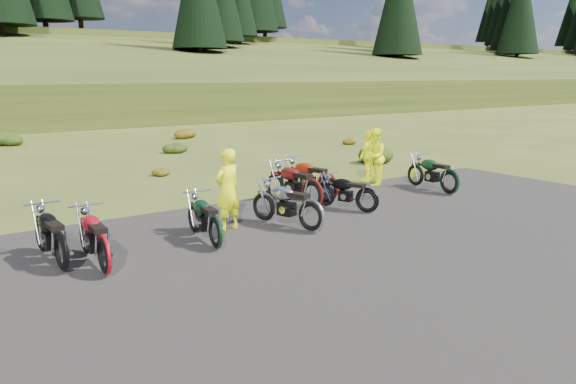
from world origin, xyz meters
TOP-DOWN VIEW (x-y plane):
  - ground at (0.00, 0.00)m, footprint 300.00×300.00m
  - gravel_pad at (0.00, -2.00)m, footprint 20.00×12.00m
  - conifer_33 at (63.00, 60.00)m, footprint 6.16×6.16m
  - conifer_34 at (69.00, 66.00)m, footprint 5.72×5.72m
  - conifer_35 at (75.00, 72.00)m, footprint 5.28×5.28m
  - conifer_37 at (87.00, 53.00)m, footprint 7.48×7.48m
  - conifer_38 at (93.00, 59.00)m, footprint 7.04×7.04m
  - conifer_39 at (99.00, 65.00)m, footprint 6.60×6.60m
  - conifer_40 at (105.00, 71.00)m, footprint 6.16×6.16m
  - conifer_41 at (111.00, 77.00)m, footprint 5.72×5.72m
  - conifer_45 at (135.00, 70.00)m, footprint 7.04×7.04m
  - shrub_3 at (-3.30, 21.90)m, footprint 1.56×1.56m
  - shrub_4 at (-0.40, 9.20)m, footprint 0.77×0.77m
  - shrub_5 at (2.50, 14.50)m, footprint 1.03×1.03m
  - shrub_6 at (5.40, 19.80)m, footprint 1.30×1.30m
  - shrub_7 at (8.30, 7.10)m, footprint 1.56×1.56m
  - shrub_8 at (11.20, 12.40)m, footprint 0.77×0.77m
  - motorcycle_0 at (-5.75, 0.73)m, footprint 0.79×2.15m
  - motorcycle_1 at (-5.16, 0.08)m, footprint 0.79×2.14m
  - motorcycle_2 at (-2.78, 0.32)m, footprint 0.89×2.07m
  - motorcycle_3 at (-0.39, 0.19)m, footprint 1.28×2.30m
  - motorcycle_4 at (1.00, 1.97)m, footprint 1.02×2.39m
  - motorcycle_5 at (1.92, 0.81)m, footprint 1.29×1.99m
  - motorcycle_6 at (1.98, 2.52)m, footprint 1.19×2.38m
  - motorcycle_7 at (5.56, 1.11)m, footprint 0.85×2.21m
  - person_middle at (-1.86, 1.44)m, footprint 0.79×0.61m
  - person_right_a at (4.65, 3.45)m, footprint 1.15×1.12m
  - person_right_b at (5.00, 4.06)m, footprint 1.09×0.65m

SIDE VIEW (x-z plane):
  - ground at x=0.00m, z-range 0.00..0.00m
  - gravel_pad at x=0.00m, z-range -0.02..0.02m
  - motorcycle_0 at x=-5.75m, z-range -0.56..0.56m
  - motorcycle_1 at x=-5.16m, z-range -0.55..0.55m
  - motorcycle_2 at x=-2.78m, z-range -0.53..0.53m
  - motorcycle_3 at x=-0.39m, z-range -0.57..0.57m
  - motorcycle_4 at x=1.00m, z-range -0.61..0.61m
  - motorcycle_5 at x=1.92m, z-range -0.50..0.50m
  - motorcycle_6 at x=1.98m, z-range -0.60..0.60m
  - motorcycle_7 at x=5.56m, z-range -0.57..0.57m
  - shrub_4 at x=-0.40m, z-range 0.00..0.45m
  - shrub_8 at x=11.20m, z-range 0.00..0.45m
  - shrub_5 at x=2.50m, z-range 0.00..0.61m
  - shrub_6 at x=5.40m, z-range 0.00..0.77m
  - shrub_3 at x=-3.30m, z-range 0.00..0.92m
  - shrub_7 at x=8.30m, z-range 0.00..0.92m
  - person_right_b at x=5.00m, z-range 0.00..1.73m
  - person_right_a at x=4.65m, z-range 0.00..1.86m
  - person_middle at x=-1.86m, z-range 0.00..1.91m
  - conifer_33 at x=63.00m, z-range 7.56..23.56m
  - conifer_37 at x=87.00m, z-range 6.17..25.17m
  - conifer_34 at x=69.00m, z-range 8.76..23.76m
  - conifer_38 at x=93.00m, z-range 7.37..25.37m
  - conifer_35 at x=75.00m, z-range 9.95..23.95m
  - conifer_39 at x=99.00m, z-range 8.56..25.56m
  - conifer_41 at x=111.00m, z-range 10.15..25.15m
  - conifer_40 at x=105.00m, z-range 9.76..25.76m
  - conifer_45 at x=135.00m, z-range 9.56..27.56m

